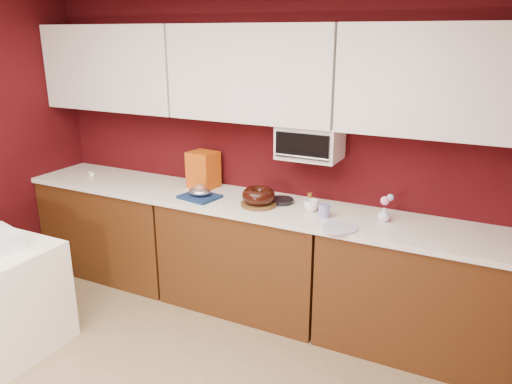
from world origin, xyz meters
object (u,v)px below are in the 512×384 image
object	(u,v)px
coffee_mug	(311,204)
toaster_oven	(310,142)
pandoro_box	(203,170)
flower_vase	(384,214)
bundt_cake	(259,196)
blue_jar	(324,211)
foil_ham_nest	(200,191)

from	to	relation	value
coffee_mug	toaster_oven	bearing A→B (deg)	117.61
toaster_oven	coffee_mug	bearing A→B (deg)	-62.39
pandoro_box	flower_vase	world-z (taller)	pandoro_box
toaster_oven	flower_vase	world-z (taller)	toaster_oven
bundt_cake	blue_jar	world-z (taller)	bundt_cake
toaster_oven	flower_vase	size ratio (longest dim) A/B	4.15
bundt_cake	foil_ham_nest	bearing A→B (deg)	-174.86
pandoro_box	blue_jar	world-z (taller)	pandoro_box
foil_ham_nest	flower_vase	xyz separation A→B (m)	(1.40, 0.15, -0.00)
coffee_mug	blue_jar	xyz separation A→B (m)	(0.13, -0.08, -0.00)
bundt_cake	flower_vase	world-z (taller)	bundt_cake
pandoro_box	blue_jar	xyz separation A→B (m)	(1.14, -0.23, -0.10)
blue_jar	bundt_cake	bearing A→B (deg)	178.90
bundt_cake	foil_ham_nest	xyz separation A→B (m)	(-0.49, -0.04, -0.03)
toaster_oven	blue_jar	distance (m)	0.53
pandoro_box	coffee_mug	distance (m)	1.03
coffee_mug	flower_vase	distance (m)	0.52
pandoro_box	coffee_mug	bearing A→B (deg)	-1.55
foil_ham_nest	flower_vase	size ratio (longest dim) A/B	1.64
foil_ham_nest	coffee_mug	size ratio (longest dim) A/B	1.76
toaster_oven	blue_jar	xyz separation A→B (m)	(0.21, -0.23, -0.43)
pandoro_box	toaster_oven	bearing A→B (deg)	7.05
foil_ham_nest	pandoro_box	bearing A→B (deg)	116.35
blue_jar	flower_vase	size ratio (longest dim) A/B	0.87
blue_jar	coffee_mug	bearing A→B (deg)	148.05
bundt_cake	coffee_mug	size ratio (longest dim) A/B	2.45
coffee_mug	blue_jar	world-z (taller)	coffee_mug
pandoro_box	blue_jar	bearing A→B (deg)	-4.49
foil_ham_nest	blue_jar	bearing A→B (deg)	1.94
coffee_mug	pandoro_box	bearing A→B (deg)	171.40
pandoro_box	flower_vase	distance (m)	1.54
foil_ham_nest	pandoro_box	distance (m)	0.31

